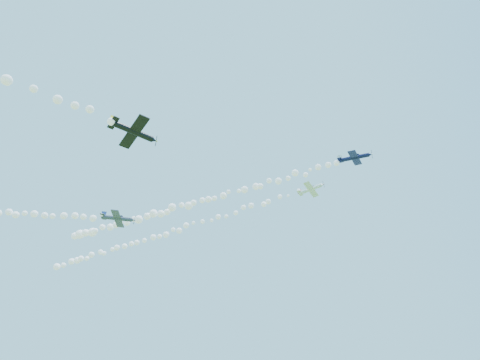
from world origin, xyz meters
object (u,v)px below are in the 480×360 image
(plane_white, at_px, (311,189))
(plane_grey, at_px, (118,218))
(plane_black, at_px, (134,132))
(plane_navy, at_px, (355,158))

(plane_white, distance_m, plane_grey, 41.23)
(plane_white, xyz_separation_m, plane_grey, (-37.66, -14.52, -8.43))
(plane_white, height_order, plane_black, plane_white)
(plane_navy, bearing_deg, plane_white, 134.09)
(plane_grey, distance_m, plane_black, 34.87)
(plane_navy, xyz_separation_m, plane_grey, (-47.74, -1.50, -4.17))
(plane_white, bearing_deg, plane_navy, -42.76)
(plane_navy, relative_size, plane_grey, 0.88)
(plane_grey, relative_size, plane_black, 1.16)
(plane_grey, bearing_deg, plane_white, -3.25)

